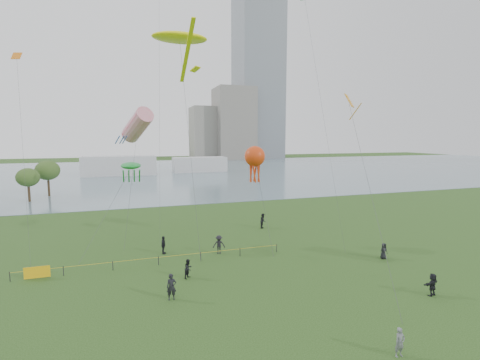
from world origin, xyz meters
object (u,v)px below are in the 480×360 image
object	(u,v)px
kite_octopus	(255,157)
kite_flyer	(400,342)
kite_stingray	(180,38)
fence	(87,267)

from	to	relation	value
kite_octopus	kite_flyer	bearing A→B (deg)	-91.09
kite_flyer	kite_stingray	world-z (taller)	kite_stingray
kite_flyer	kite_octopus	size ratio (longest dim) A/B	0.15
fence	kite_stingray	size ratio (longest dim) A/B	1.08
fence	kite_octopus	bearing A→B (deg)	14.17
kite_flyer	kite_stingray	bearing A→B (deg)	108.14
fence	kite_stingray	xyz separation A→B (m)	(9.23, 4.61, 21.21)
kite_flyer	kite_octopus	world-z (taller)	kite_octopus
fence	kite_flyer	distance (m)	24.98
fence	kite_flyer	size ratio (longest dim) A/B	14.76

